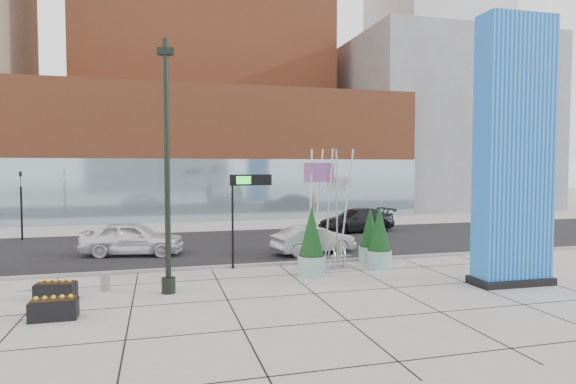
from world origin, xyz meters
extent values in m
plane|color=#9E9991|center=(0.00, 0.00, 0.00)|extent=(160.00, 160.00, 0.00)
cube|color=black|center=(0.00, 10.00, 0.01)|extent=(80.00, 12.00, 0.02)
cube|color=gray|center=(0.00, 4.00, 0.06)|extent=(80.00, 0.30, 0.12)
cube|color=#9B4D2D|center=(1.00, 27.00, 5.50)|extent=(34.00, 10.00, 11.00)
cube|color=#8CA5B2|center=(1.00, 22.20, 2.50)|extent=(34.00, 0.60, 5.00)
cube|color=slate|center=(26.00, 32.00, 9.00)|extent=(20.00, 18.00, 18.00)
cube|color=#B2B7BC|center=(36.00, 48.00, 27.50)|extent=(16.00, 16.00, 55.00)
cube|color=#0B48A9|center=(8.51, -1.59, 4.93)|extent=(2.76, 1.16, 9.86)
cube|color=black|center=(8.51, -1.59, 0.14)|extent=(2.99, 1.38, 0.27)
cylinder|color=black|center=(-3.85, 0.40, 4.35)|extent=(0.20, 0.20, 8.70)
cylinder|color=black|center=(-3.85, 0.40, 0.27)|extent=(0.48, 0.48, 0.54)
cube|color=black|center=(-3.85, 0.40, 8.26)|extent=(0.57, 0.31, 0.24)
cube|color=silver|center=(2.78, 2.85, 0.03)|extent=(2.33, 1.25, 0.06)
cylinder|color=silver|center=(2.05, 2.64, 2.58)|extent=(0.08, 0.08, 5.16)
cylinder|color=silver|center=(2.47, 3.01, 2.58)|extent=(0.08, 0.08, 5.16)
cylinder|color=silver|center=(2.88, 2.75, 2.58)|extent=(0.08, 0.08, 5.16)
cylinder|color=silver|center=(3.34, 3.06, 2.58)|extent=(0.08, 0.08, 5.16)
cylinder|color=silver|center=(3.60, 2.59, 2.58)|extent=(0.08, 0.08, 5.16)
torus|color=silver|center=(2.00, 2.75, 0.50)|extent=(0.12, 0.94, 0.94)
torus|color=silver|center=(2.52, 2.95, 0.50)|extent=(0.12, 0.94, 0.94)
torus|color=silver|center=(3.03, 2.75, 0.50)|extent=(0.12, 0.94, 0.94)
torus|color=silver|center=(3.55, 2.95, 0.50)|extent=(0.12, 0.94, 0.94)
cube|color=red|center=(2.47, 2.85, 4.13)|extent=(1.34, 0.10, 0.83)
cube|color=silver|center=(3.40, 2.95, 3.61)|extent=(1.03, 0.21, 0.62)
cylinder|color=gray|center=(-6.00, 1.34, 0.32)|extent=(0.33, 0.33, 0.65)
cylinder|color=black|center=(-1.10, 3.80, 2.00)|extent=(0.10, 0.10, 3.99)
cube|color=black|center=(-0.24, 3.80, 3.80)|extent=(1.90, 0.55, 0.48)
cube|color=#19D833|center=(-0.62, 3.70, 3.80)|extent=(0.66, 0.15, 0.33)
cylinder|color=#8AB9B0|center=(5.06, 2.36, 0.38)|extent=(1.08, 1.08, 0.76)
cylinder|color=black|center=(5.06, 2.36, 0.76)|extent=(0.99, 0.99, 0.06)
cone|color=black|center=(5.06, 2.36, 1.73)|extent=(0.97, 0.97, 1.94)
cylinder|color=#8AB9B0|center=(5.20, 3.60, 0.36)|extent=(1.03, 1.03, 0.72)
cylinder|color=black|center=(5.20, 3.60, 0.72)|extent=(0.94, 0.94, 0.06)
cone|color=black|center=(5.20, 3.60, 1.64)|extent=(0.92, 0.92, 1.85)
cylinder|color=#8AB9B0|center=(1.80, 1.80, 0.39)|extent=(1.12, 1.12, 0.78)
cylinder|color=black|center=(1.80, 1.80, 0.78)|extent=(1.03, 1.03, 0.07)
cone|color=black|center=(1.80, 1.80, 1.79)|extent=(1.01, 1.01, 2.01)
cube|color=black|center=(-7.46, 0.55, 0.27)|extent=(1.32, 0.80, 0.53)
cube|color=black|center=(-7.46, 0.55, 0.55)|extent=(1.22, 0.70, 0.05)
cube|color=black|center=(-7.09, -1.70, 0.27)|extent=(1.28, 0.64, 0.55)
cube|color=black|center=(-7.09, -1.70, 0.57)|extent=(1.19, 0.55, 0.05)
imported|color=white|center=(-5.40, 8.20, 0.83)|extent=(5.20, 2.93, 1.67)
imported|color=#A4A8AC|center=(3.35, 6.26, 0.70)|extent=(4.46, 2.40, 1.39)
imported|color=black|center=(8.64, 13.23, 0.78)|extent=(5.67, 3.05, 1.56)
cylinder|color=black|center=(-12.00, 15.00, 1.60)|extent=(0.12, 0.12, 3.20)
imported|color=black|center=(-12.00, 15.00, 3.65)|extent=(0.15, 0.18, 0.90)
camera|label=1|loc=(-4.15, -16.54, 4.37)|focal=30.00mm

